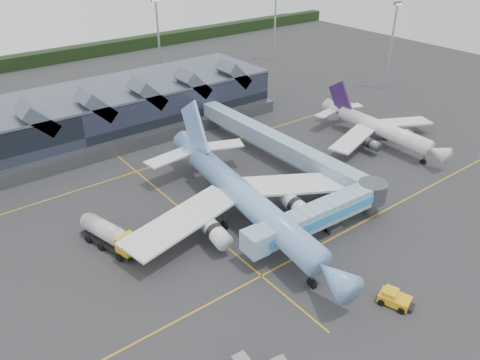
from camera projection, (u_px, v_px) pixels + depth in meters
ground at (226, 246)px, 66.56m from camera, size 260.00×260.00×0.00m
taxi_stripes at (188, 215)px, 73.47m from camera, size 120.00×60.00×0.01m
tree_line_far at (13, 63)px, 141.55m from camera, size 260.00×4.00×4.00m
terminal at (67, 121)px, 94.18m from camera, size 90.00×22.25×12.52m
light_masts at (144, 49)px, 114.88m from camera, size 132.40×42.56×22.45m
main_airliner at (244, 197)px, 69.95m from camera, size 39.54×45.81×14.72m
regional_jet at (378, 128)px, 95.20m from camera, size 28.27×30.79×10.58m
jet_bridge at (328, 212)px, 67.64m from camera, size 26.25×4.91×5.49m
fuel_truck at (109, 234)px, 65.64m from camera, size 5.30×11.02×3.69m
pushback_tug at (394, 298)px, 56.34m from camera, size 3.50×4.48×1.81m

